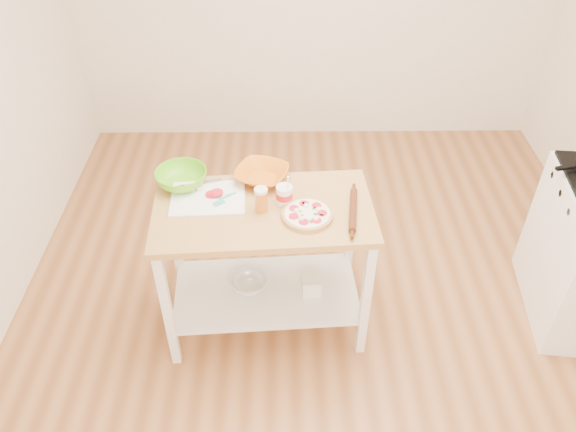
# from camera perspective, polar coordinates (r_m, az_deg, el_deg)

# --- Properties ---
(room_shell) EXTENTS (4.04, 4.54, 2.74)m
(room_shell) POSITION_cam_1_polar(r_m,az_deg,el_deg) (2.78, 5.14, 8.55)
(room_shell) COLOR #A4693C
(room_shell) RESTS_ON ground
(prep_island) EXTENTS (1.22, 0.71, 0.90)m
(prep_island) POSITION_cam_1_polar(r_m,az_deg,el_deg) (3.16, -2.40, -2.77)
(prep_island) COLOR tan
(prep_island) RESTS_ON ground
(pizza) EXTENTS (0.27, 0.27, 0.04)m
(pizza) POSITION_cam_1_polar(r_m,az_deg,el_deg) (2.93, 1.97, 0.16)
(pizza) COLOR tan
(pizza) RESTS_ON prep_island
(cutting_board) EXTENTS (0.41, 0.32, 0.04)m
(cutting_board) POSITION_cam_1_polar(r_m,az_deg,el_deg) (3.09, -8.18, 1.89)
(cutting_board) COLOR white
(cutting_board) RESTS_ON prep_island
(spatula) EXTENTS (0.12, 0.13, 0.01)m
(spatula) POSITION_cam_1_polar(r_m,az_deg,el_deg) (3.05, -6.55, 1.73)
(spatula) COLOR teal
(spatula) RESTS_ON cutting_board
(knife) EXTENTS (0.26, 0.11, 0.01)m
(knife) POSITION_cam_1_polar(r_m,az_deg,el_deg) (3.18, -9.80, 3.08)
(knife) COLOR silver
(knife) RESTS_ON cutting_board
(orange_bowl) EXTENTS (0.37, 0.37, 0.07)m
(orange_bowl) POSITION_cam_1_polar(r_m,az_deg,el_deg) (3.18, -2.68, 4.20)
(orange_bowl) COLOR orange
(orange_bowl) RESTS_ON prep_island
(green_bowl) EXTENTS (0.35, 0.35, 0.09)m
(green_bowl) POSITION_cam_1_polar(r_m,az_deg,el_deg) (3.19, -10.78, 3.82)
(green_bowl) COLOR #65C018
(green_bowl) RESTS_ON prep_island
(beer_pint) EXTENTS (0.07, 0.07, 0.14)m
(beer_pint) POSITION_cam_1_polar(r_m,az_deg,el_deg) (2.94, -2.74, 1.67)
(beer_pint) COLOR #CB6C23
(beer_pint) RESTS_ON prep_island
(yogurt_tub) EXTENTS (0.09, 0.09, 0.19)m
(yogurt_tub) POSITION_cam_1_polar(r_m,az_deg,el_deg) (3.00, -0.38, 2.16)
(yogurt_tub) COLOR white
(yogurt_tub) RESTS_ON prep_island
(rolling_pin) EXTENTS (0.08, 0.34, 0.04)m
(rolling_pin) POSITION_cam_1_polar(r_m,az_deg,el_deg) (2.97, 6.63, 0.58)
(rolling_pin) COLOR #552713
(rolling_pin) RESTS_ON prep_island
(shelf_glass_bowl) EXTENTS (0.30, 0.30, 0.07)m
(shelf_glass_bowl) POSITION_cam_1_polar(r_m,az_deg,el_deg) (3.43, -3.99, -6.82)
(shelf_glass_bowl) COLOR silver
(shelf_glass_bowl) RESTS_ON prep_island
(shelf_bin) EXTENTS (0.12, 0.12, 0.11)m
(shelf_bin) POSITION_cam_1_polar(r_m,az_deg,el_deg) (3.39, 2.39, -7.00)
(shelf_bin) COLOR white
(shelf_bin) RESTS_ON prep_island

